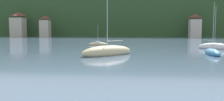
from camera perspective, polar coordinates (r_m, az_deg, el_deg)
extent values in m
cube|color=#2D4C28|center=(134.98, 5.26, 7.35)|extent=(352.00, 60.84, 17.34)
ellipsoid|color=#38562D|center=(156.72, -10.42, 6.05)|extent=(246.40, 42.59, 36.48)
cube|color=#BCB29E|center=(110.99, -20.84, 5.03)|extent=(5.33, 4.69, 7.89)
pyramid|color=brown|center=(111.12, -20.93, 7.84)|extent=(5.60, 4.92, 1.64)
cube|color=#BCB29E|center=(105.51, -15.16, 4.91)|extent=(3.81, 3.49, 6.87)
pyramid|color=brown|center=(105.59, -15.22, 7.39)|extent=(4.00, 3.66, 1.22)
cube|color=beige|center=(101.25, 18.56, 4.85)|extent=(4.03, 5.08, 7.00)
pyramid|color=brown|center=(101.35, 18.64, 7.57)|extent=(4.23, 5.34, 1.41)
ellipsoid|color=white|center=(48.02, 22.58, 0.71)|extent=(5.80, 4.03, 1.55)
cylinder|color=#B7B7BC|center=(47.89, 22.74, 5.32)|extent=(0.07, 0.07, 6.87)
cylinder|color=#ADADB2|center=(48.11, 21.47, 2.25)|extent=(1.80, 0.90, 0.06)
ellipsoid|color=#CCBC8E|center=(34.70, -1.08, -0.37)|extent=(7.83, 7.90, 1.92)
cylinder|color=#B7B7BC|center=(34.56, -1.10, 7.51)|extent=(0.10, 0.10, 8.47)
cylinder|color=#ADADB2|center=(35.49, 0.75, 2.26)|extent=(2.09, 2.13, 0.09)
ellipsoid|color=#CCBC8E|center=(54.44, -3.27, 1.45)|extent=(4.22, 1.51, 0.90)
cylinder|color=#B7B7BC|center=(54.33, -3.29, 3.80)|extent=(0.05, 0.05, 3.95)
cylinder|color=#ADADB2|center=(54.50, -4.11, 2.21)|extent=(1.59, 0.10, 0.05)
cube|color=silver|center=(54.41, -3.28, 1.87)|extent=(1.00, 1.02, 0.30)
ellipsoid|color=teal|center=(38.17, 22.17, -0.50)|extent=(1.72, 5.68, 1.17)
cylinder|color=#B7B7BC|center=(38.00, 22.37, 5.11)|extent=(0.07, 0.07, 6.83)
cylinder|color=#ADADB2|center=(38.98, 21.87, 1.31)|extent=(0.08, 1.86, 0.06)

